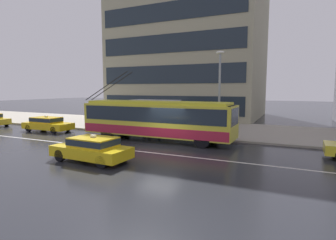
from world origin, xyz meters
TOP-DOWN VIEW (x-y plane):
  - ground_plane at (0.00, 0.00)m, footprint 160.00×160.00m
  - sidewalk_slab at (0.00, 9.07)m, footprint 80.00×10.00m
  - lane_centre_line at (0.00, -1.20)m, footprint 72.00×0.14m
  - trolleybus at (-1.42, 2.47)m, footprint 12.00×2.64m
  - taxi_queued_behind_bus at (-12.16, 2.09)m, footprint 4.58×1.85m
  - taxi_oncoming_near at (-1.77, -4.16)m, footprint 4.28×1.98m
  - bus_shelter at (-3.51, 6.38)m, footprint 4.29×1.72m
  - pedestrian_at_shelter at (-3.93, 5.85)m, footprint 0.47×0.47m
  - pedestrian_approaching_curb at (2.31, 4.73)m, footprint 0.41×0.41m
  - pedestrian_walking_past at (-4.80, 6.26)m, footprint 1.27×1.27m
  - pedestrian_waiting_by_pole at (-2.59, 5.09)m, footprint 1.14×1.14m
  - street_lamp at (2.62, 4.59)m, footprint 0.60×0.32m
  - office_tower_corner_left at (-5.69, 21.12)m, footprint 18.89×15.41m

SIDE VIEW (x-z plane):
  - ground_plane at x=0.00m, z-range 0.00..0.00m
  - lane_centre_line at x=0.00m, z-range 0.00..0.01m
  - sidewalk_slab at x=0.00m, z-range 0.00..0.14m
  - taxi_oncoming_near at x=-1.77m, z-range 0.01..1.40m
  - taxi_queued_behind_bus at x=-12.16m, z-range 0.01..1.40m
  - pedestrian_at_shelter at x=-3.93m, z-range 0.28..1.91m
  - pedestrian_approaching_curb at x=2.31m, z-range 0.29..1.97m
  - trolleybus at x=-1.42m, z-range -0.96..4.10m
  - pedestrian_walking_past at x=-4.80m, z-range 0.72..2.67m
  - pedestrian_waiting_by_pole at x=-2.59m, z-range 0.76..2.77m
  - bus_shelter at x=-3.51m, z-range 0.80..3.45m
  - street_lamp at x=2.62m, z-range 0.74..7.06m
  - office_tower_corner_left at x=-5.69m, z-range 0.01..24.93m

